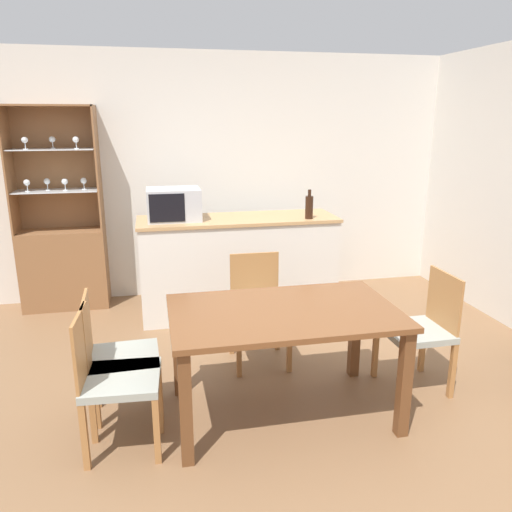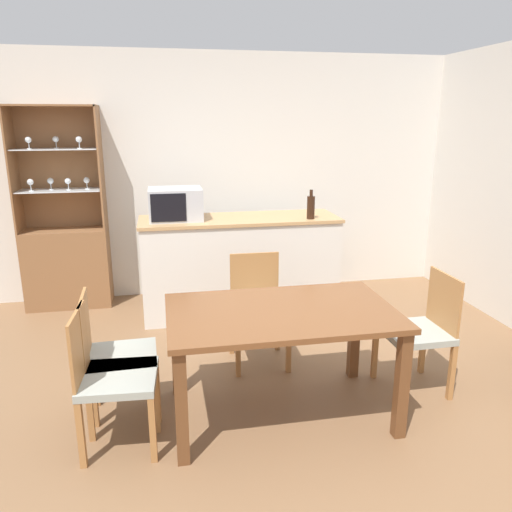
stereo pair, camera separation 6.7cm
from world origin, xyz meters
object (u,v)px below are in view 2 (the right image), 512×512
Objects in this scene: dining_table at (281,325)px; microwave at (175,204)px; dining_chair_side_left_near at (111,377)px; dining_chair_head_far at (258,308)px; dining_chair_side_right_far at (420,331)px; dining_chair_side_left_far at (115,357)px; display_cabinet at (67,251)px; wine_bottle at (311,207)px.

microwave reaches higher than dining_table.
dining_chair_head_far is at bearing 134.35° from dining_chair_side_left_near.
microwave is (-0.58, 1.86, 0.48)m from dining_table.
dining_chair_side_left_near and dining_chair_side_right_far have the same top height.
microwave reaches higher than dining_chair_side_left_far.
dining_chair_side_left_far is (0.64, -2.23, -0.13)m from display_cabinet.
dining_table is 1.68× the size of dining_chair_side_left_far.
dining_chair_side_right_far is at bearing 7.24° from dining_table.
microwave is (1.10, -0.50, 0.54)m from display_cabinet.
dining_chair_head_far is at bearing -62.14° from microwave.
display_cabinet is 1.32m from microwave.
display_cabinet is at bearing -161.99° from dining_chair_side_left_near.
dining_chair_side_left_near is 2.10m from dining_chair_side_right_far.
microwave is (-1.62, 1.72, 0.67)m from dining_chair_side_right_far.
dining_table is 0.79m from dining_chair_head_far.
dining_chair_side_left_far is at bearing -74.03° from display_cabinet.
dining_chair_side_left_near is 1.00× the size of dining_chair_side_right_far.
dining_chair_side_left_far is (-0.00, 0.26, 0.00)m from dining_chair_side_left_near.
dining_table is at bearing -72.79° from microwave.
dining_chair_side_right_far is at bearing -39.29° from display_cabinet.
dining_chair_head_far is 1.40m from microwave.
dining_chair_side_left_near and dining_chair_side_left_far have the same top height.
dining_chair_side_left_near is 2.15m from microwave.
dining_chair_head_far is (0.00, 0.77, -0.18)m from dining_table.
display_cabinet is at bearing -165.91° from dining_chair_side_left_far.
wine_bottle is at bearing -126.91° from dining_chair_head_far.
dining_table is 1.06m from dining_chair_side_left_far.
dining_chair_side_left_far is at bearing -138.66° from wine_bottle.
wine_bottle is (1.26, -0.21, -0.03)m from microwave.
dining_chair_side_left_near is at bearing 41.58° from dining_chair_head_far.
dining_chair_side_right_far is (1.04, 0.13, -0.18)m from dining_table.
dining_chair_side_right_far is at bearing -46.86° from microwave.
dining_chair_head_far is (1.68, -1.59, -0.13)m from display_cabinet.
dining_chair_side_left_far is at bearing 172.86° from dining_table.
dining_chair_head_far is at bearing 119.57° from dining_chair_side_left_far.
display_cabinet is 4.09× the size of microwave.
dining_chair_head_far is at bearing 89.95° from dining_table.
dining_table is 2.90× the size of microwave.
dining_chair_side_left_far is 1.00× the size of dining_chair_head_far.
dining_table is (1.68, -2.36, 0.05)m from display_cabinet.
dining_chair_side_right_far is at bearing 149.45° from dining_chair_head_far.
wine_bottle is at bearing 129.46° from dining_chair_side_left_far.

